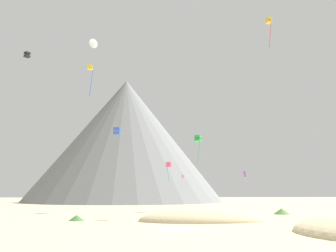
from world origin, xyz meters
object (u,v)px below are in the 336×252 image
object	(u,v)px
kite_blue_mid	(117,131)
kite_white_high	(94,43)
bush_far_left	(77,218)
kite_green_low	(198,139)
rock_massif	(126,141)
bush_low_patch	(282,211)
bush_near_right	(186,217)
kite_violet_low	(245,175)
kite_black_high	(27,55)
kite_pink_low	(182,178)
kite_rainbow_low	(169,165)
bush_near_left	(327,220)
kite_gold_high	(269,21)
kite_yellow_mid	(90,68)

from	to	relation	value
kite_blue_mid	kite_white_high	world-z (taller)	kite_white_high
bush_far_left	kite_white_high	distance (m)	58.70
bush_far_left	kite_green_low	bearing A→B (deg)	46.49
rock_massif	kite_blue_mid	bearing A→B (deg)	-90.29
bush_low_patch	bush_near_right	xyz separation A→B (m)	(-16.84, -9.58, -0.10)
kite_violet_low	kite_black_high	world-z (taller)	kite_black_high
kite_green_low	kite_violet_low	xyz separation A→B (m)	(11.67, 8.94, -6.36)
kite_pink_low	kite_black_high	size ratio (longest dim) A/B	1.12
rock_massif	kite_violet_low	xyz separation A→B (m)	(26.58, -57.88, -15.10)
kite_green_low	kite_rainbow_low	world-z (taller)	kite_green_low
kite_pink_low	kite_black_high	world-z (taller)	kite_black_high
bush_near_left	kite_gold_high	size ratio (longest dim) A/B	0.39
kite_yellow_mid	kite_rainbow_low	bearing A→B (deg)	-29.24
bush_far_left	kite_green_low	world-z (taller)	kite_green_low
kite_gold_high	kite_blue_mid	bearing A→B (deg)	-40.33
kite_violet_low	rock_massif	bearing A→B (deg)	-117.73
bush_far_left	kite_violet_low	distance (m)	42.84
kite_yellow_mid	bush_near_left	bearing A→B (deg)	-122.08
rock_massif	kite_rainbow_low	size ratio (longest dim) A/B	17.87
kite_violet_low	kite_black_high	bearing A→B (deg)	-52.77
bush_near_right	kite_rainbow_low	bearing A→B (deg)	87.07
kite_yellow_mid	bush_near_right	bearing A→B (deg)	-123.82
bush_near_right	bush_near_left	distance (m)	16.70
kite_rainbow_low	kite_pink_low	bearing A→B (deg)	-140.31
kite_green_low	bush_near_right	bearing A→B (deg)	107.80
kite_violet_low	kite_rainbow_low	world-z (taller)	kite_rainbow_low
bush_far_left	kite_blue_mid	distance (m)	24.81
bush_near_right	kite_pink_low	bearing A→B (deg)	82.61
bush_far_left	kite_yellow_mid	world-z (taller)	kite_yellow_mid
kite_green_low	kite_blue_mid	bearing A→B (deg)	33.95
kite_violet_low	kite_yellow_mid	world-z (taller)	kite_yellow_mid
bush_near_left	kite_pink_low	distance (m)	51.97
bush_low_patch	bush_far_left	size ratio (longest dim) A/B	1.34
kite_black_high	kite_white_high	world-z (taller)	kite_white_high
kite_gold_high	kite_blue_mid	xyz separation A→B (m)	(-25.33, 12.12, -17.06)
bush_low_patch	rock_massif	bearing A→B (deg)	108.93
rock_massif	kite_pink_low	size ratio (longest dim) A/B	23.86
kite_white_high	bush_low_patch	bearing A→B (deg)	-80.20
bush_far_left	kite_black_high	bearing A→B (deg)	118.81
kite_gold_high	kite_rainbow_low	world-z (taller)	kite_gold_high
bush_far_left	kite_gold_high	distance (m)	43.55
rock_massif	kite_green_low	size ratio (longest dim) A/B	15.59
kite_violet_low	kite_pink_low	bearing A→B (deg)	-104.90
rock_massif	kite_gold_high	distance (m)	83.57
bush_near_right	bush_far_left	distance (m)	13.73
kite_violet_low	bush_near_right	bearing A→B (deg)	6.80
kite_green_low	kite_white_high	size ratio (longest dim) A/B	2.26
bush_near_left	kite_blue_mid	xyz separation A→B (m)	(-24.92, 26.66, 14.26)
kite_green_low	kite_violet_low	size ratio (longest dim) A/B	1.66
kite_violet_low	kite_white_high	bearing A→B (deg)	-73.23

